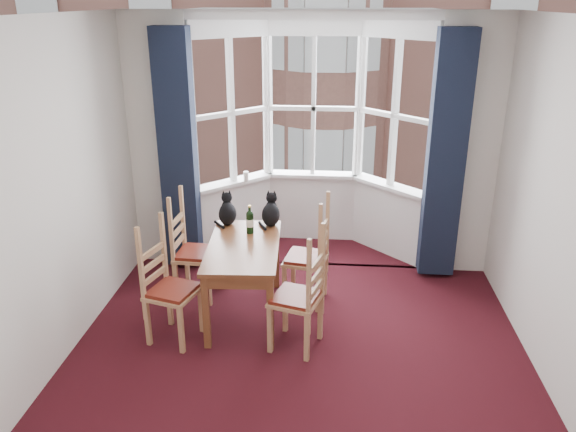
# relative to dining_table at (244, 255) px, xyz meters

# --- Properties ---
(floor) EXTENTS (4.50, 4.50, 0.00)m
(floor) POSITION_rel_dining_table_xyz_m (0.56, -1.05, -0.64)
(floor) COLOR black
(floor) RESTS_ON ground
(ceiling) EXTENTS (4.50, 4.50, 0.00)m
(ceiling) POSITION_rel_dining_table_xyz_m (0.56, -1.05, 2.16)
(ceiling) COLOR white
(ceiling) RESTS_ON floor
(wall_left) EXTENTS (0.00, 4.50, 4.50)m
(wall_left) POSITION_rel_dining_table_xyz_m (-1.44, -1.05, 0.76)
(wall_left) COLOR silver
(wall_left) RESTS_ON floor
(wall_back_pier_left) EXTENTS (0.70, 0.12, 2.80)m
(wall_back_pier_left) POSITION_rel_dining_table_xyz_m (-1.09, 1.20, 0.76)
(wall_back_pier_left) COLOR silver
(wall_back_pier_left) RESTS_ON floor
(wall_back_pier_right) EXTENTS (0.70, 0.12, 2.80)m
(wall_back_pier_right) POSITION_rel_dining_table_xyz_m (2.21, 1.20, 0.76)
(wall_back_pier_right) COLOR silver
(wall_back_pier_right) RESTS_ON floor
(bay_window) EXTENTS (2.76, 0.94, 2.80)m
(bay_window) POSITION_rel_dining_table_xyz_m (0.56, 1.70, 0.76)
(bay_window) COLOR white
(bay_window) RESTS_ON floor
(curtain_left) EXTENTS (0.38, 0.22, 2.60)m
(curtain_left) POSITION_rel_dining_table_xyz_m (-0.86, 1.02, 0.71)
(curtain_left) COLOR black
(curtain_left) RESTS_ON floor
(curtain_right) EXTENTS (0.38, 0.22, 2.60)m
(curtain_right) POSITION_rel_dining_table_xyz_m (1.98, 1.02, 0.71)
(curtain_right) COLOR black
(curtain_right) RESTS_ON floor
(dining_table) EXTENTS (0.73, 1.27, 0.75)m
(dining_table) POSITION_rel_dining_table_xyz_m (0.00, 0.00, 0.00)
(dining_table) COLOR brown
(dining_table) RESTS_ON floor
(chair_left_near) EXTENTS (0.50, 0.51, 0.92)m
(chair_left_near) POSITION_rel_dining_table_xyz_m (-0.65, -0.44, -0.17)
(chair_left_near) COLOR tan
(chair_left_near) RESTS_ON floor
(chair_left_far) EXTENTS (0.42, 0.44, 0.92)m
(chair_left_far) POSITION_rel_dining_table_xyz_m (-0.63, 0.33, -0.17)
(chair_left_far) COLOR tan
(chair_left_far) RESTS_ON floor
(chair_right_near) EXTENTS (0.50, 0.52, 0.92)m
(chair_right_near) POSITION_rel_dining_table_xyz_m (0.62, -0.52, -0.17)
(chair_right_near) COLOR tan
(chair_right_near) RESTS_ON floor
(chair_right_far) EXTENTS (0.47, 0.48, 0.92)m
(chair_right_far) POSITION_rel_dining_table_xyz_m (0.66, 0.29, -0.17)
(chair_right_far) COLOR tan
(chair_right_far) RESTS_ON floor
(cat_left) EXTENTS (0.22, 0.28, 0.34)m
(cat_left) POSITION_rel_dining_table_xyz_m (-0.24, 0.51, 0.24)
(cat_left) COLOR black
(cat_left) RESTS_ON dining_table
(cat_right) EXTENTS (0.18, 0.26, 0.35)m
(cat_right) POSITION_rel_dining_table_xyz_m (0.20, 0.52, 0.24)
(cat_right) COLOR black
(cat_right) RESTS_ON dining_table
(wine_bottle) EXTENTS (0.07, 0.07, 0.29)m
(wine_bottle) POSITION_rel_dining_table_xyz_m (0.02, 0.29, 0.23)
(wine_bottle) COLOR black
(wine_bottle) RESTS_ON dining_table
(candle_tall) EXTENTS (0.06, 0.06, 0.12)m
(candle_tall) POSITION_rel_dining_table_xyz_m (-0.21, 1.55, 0.29)
(candle_tall) COLOR white
(candle_tall) RESTS_ON bay_window
(street) EXTENTS (80.00, 80.00, 0.00)m
(street) POSITION_rel_dining_table_xyz_m (0.56, 31.20, -6.64)
(street) COLOR #333335
(street) RESTS_ON ground
(tenement_building) EXTENTS (18.40, 7.80, 15.20)m
(tenement_building) POSITION_rel_dining_table_xyz_m (0.56, 12.96, 0.96)
(tenement_building) COLOR #92594B
(tenement_building) RESTS_ON street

